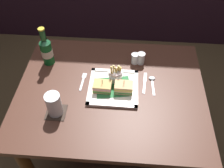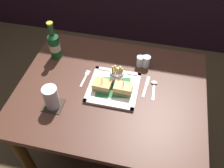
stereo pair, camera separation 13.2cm
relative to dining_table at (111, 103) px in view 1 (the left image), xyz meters
The scene contains 14 objects.
ground_plane 0.60m from the dining_table, ahead, with size 6.00×6.00×0.00m, color brown.
dining_table is the anchor object (origin of this frame).
square_plate 0.13m from the dining_table, 37.18° to the left, with size 0.27×0.27×0.02m.
sandwich_half_left 0.16m from the dining_table, 165.06° to the right, with size 0.10×0.07×0.08m.
sandwich_half_right 0.17m from the dining_table, ahead, with size 0.10×0.07×0.08m.
fries_cup 0.19m from the dining_table, 72.20° to the left, with size 0.09×0.09×0.11m.
beer_bottle 0.48m from the dining_table, 153.85° to the left, with size 0.07×0.07×0.24m.
drink_coaster 0.34m from the dining_table, 146.71° to the right, with size 0.10×0.10×0.00m, color black.
water_glass 0.36m from the dining_table, 146.71° to the right, with size 0.08×0.08×0.13m.
fork 0.21m from the dining_table, 161.04° to the left, with size 0.03×0.13×0.00m.
knife 0.23m from the dining_table, 20.78° to the left, with size 0.03×0.16×0.00m.
spoon 0.27m from the dining_table, 19.02° to the left, with size 0.04×0.14×0.01m.
salt_shaker 0.30m from the dining_table, 60.62° to the left, with size 0.04×0.04×0.07m.
pepper_shaker 0.32m from the dining_table, 54.24° to the left, with size 0.05×0.05×0.07m.
Camera 1 is at (0.07, -0.88, 1.74)m, focal length 39.91 mm.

